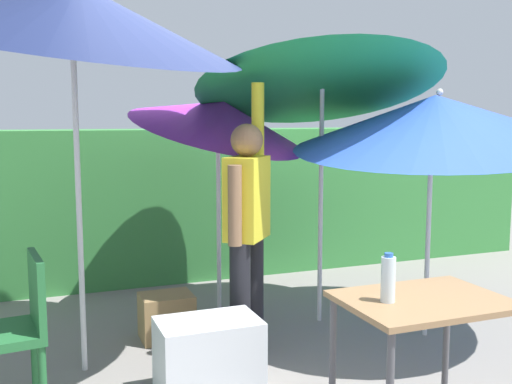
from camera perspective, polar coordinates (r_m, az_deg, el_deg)
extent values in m
plane|color=gray|center=(4.35, 1.47, -15.00)|extent=(24.00, 24.00, 0.00)
cube|color=#38843D|center=(6.25, -6.50, -1.00)|extent=(8.00, 0.70, 1.52)
cylinder|color=silver|center=(4.77, 6.20, -1.41)|extent=(0.04, 0.04, 1.87)
cone|color=green|center=(4.72, 5.81, 11.84)|extent=(1.94, 1.92, 0.95)
sphere|color=silver|center=(4.72, 5.26, 14.03)|extent=(0.05, 0.05, 0.05)
cylinder|color=silver|center=(4.63, 16.12, -4.60)|extent=(0.04, 0.04, 1.44)
cone|color=blue|center=(4.54, 16.79, 6.59)|extent=(2.12, 2.11, 0.73)
sphere|color=silver|center=(4.54, 17.17, 9.12)|extent=(0.05, 0.05, 0.05)
cylinder|color=silver|center=(4.89, -3.59, -3.21)|extent=(0.04, 0.04, 1.52)
cone|color=purple|center=(4.84, -3.41, 7.20)|extent=(1.53, 1.47, 0.81)
sphere|color=silver|center=(4.87, -3.16, 8.87)|extent=(0.05, 0.05, 0.05)
cylinder|color=silver|center=(3.93, -16.56, -1.88)|extent=(0.04, 0.04, 2.09)
cone|color=#19234C|center=(3.96, -16.71, 15.93)|extent=(2.15, 2.12, 0.92)
cylinder|color=black|center=(4.30, -0.22, -9.49)|extent=(0.14, 0.14, 0.82)
cylinder|color=black|center=(4.04, -1.53, -10.56)|extent=(0.14, 0.14, 0.82)
cube|color=yellow|center=(4.02, -0.87, -0.57)|extent=(0.40, 0.42, 0.56)
sphere|color=#8C6647|center=(3.99, -0.88, 4.99)|extent=(0.22, 0.22, 0.22)
cylinder|color=yellow|center=(4.20, 0.18, 6.60)|extent=(0.13, 0.13, 0.56)
cylinder|color=#8C6647|center=(3.81, -2.03, -1.31)|extent=(0.13, 0.13, 0.52)
cylinder|color=#236633|center=(3.88, -20.42, -14.80)|extent=(0.04, 0.04, 0.44)
cube|color=#236633|center=(3.60, -23.30, -12.49)|extent=(0.48, 0.48, 0.05)
cube|color=#236633|center=(3.55, -20.22, -8.82)|extent=(0.09, 0.44, 0.40)
cube|color=silver|center=(3.67, -4.55, -15.48)|extent=(0.60, 0.39, 0.46)
cube|color=#9E7A4C|center=(4.58, -8.54, -11.68)|extent=(0.38, 0.30, 0.34)
cylinder|color=#4C4C51|center=(3.62, 17.72, -13.86)|extent=(0.04, 0.04, 0.73)
cylinder|color=#4C4C51|center=(3.24, 7.33, -16.09)|extent=(0.04, 0.04, 0.73)
cube|color=#99724C|center=(3.09, 15.75, -10.00)|extent=(0.80, 0.60, 0.03)
cylinder|color=silver|center=(2.96, 12.52, -8.17)|extent=(0.07, 0.07, 0.22)
cylinder|color=#2D60B7|center=(2.93, 12.59, -5.91)|extent=(0.04, 0.04, 0.02)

